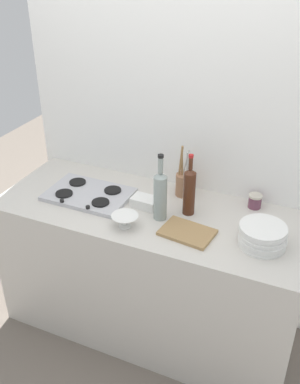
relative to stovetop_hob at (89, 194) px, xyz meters
name	(u,v)px	position (x,y,z in m)	size (l,w,h in m)	color
ground_plane	(150,322)	(0.40, 0.01, -0.91)	(6.00, 6.00, 0.00)	#6B6056
counter_block	(150,271)	(0.40, 0.01, -0.46)	(1.80, 0.70, 0.90)	beige
backsplash_panel	(176,127)	(0.40, 0.39, 0.35)	(1.90, 0.06, 2.53)	white
stovetop_hob	(89,194)	(0.00, 0.00, 0.00)	(0.49, 0.34, 0.04)	#B2B2B7
plate_stack	(263,236)	(1.05, -0.06, 0.04)	(0.25, 0.24, 0.12)	white
wine_bottle_leftmost	(160,194)	(0.48, -0.04, 0.14)	(0.07, 0.07, 0.39)	gray
wine_bottle_mid_left	(189,191)	(0.61, 0.07, 0.13)	(0.07, 0.07, 0.36)	#472314
mixing_bowl	(125,220)	(0.34, -0.20, 0.03)	(0.15, 0.15, 0.07)	white
butter_dish	(145,202)	(0.36, 0.03, 0.02)	(0.15, 0.10, 0.06)	white
utensil_crock	(184,183)	(0.51, 0.25, 0.07)	(0.10, 0.10, 0.33)	#996B4C
condiment_jar_front	(255,201)	(0.94, 0.28, 0.03)	(0.08, 0.08, 0.08)	#66384C
cutting_board	(187,232)	(0.67, -0.13, 0.00)	(0.27, 0.19, 0.02)	#9E7A4C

